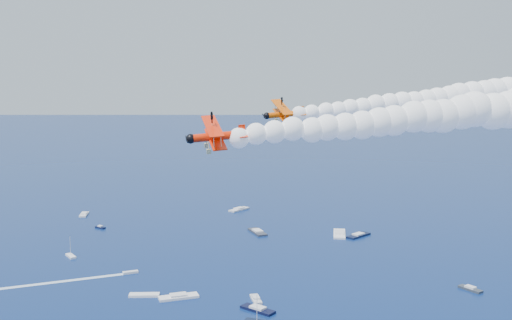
# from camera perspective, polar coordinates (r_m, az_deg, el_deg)

# --- Properties ---
(biplane_lead) EXTENTS (10.63, 12.17, 8.14)m
(biplane_lead) POSITION_cam_1_polar(r_m,az_deg,el_deg) (113.68, 2.72, 4.34)
(biplane_lead) COLOR #E75504
(biplane_trail) EXTENTS (10.94, 12.64, 8.33)m
(biplane_trail) POSITION_cam_1_polar(r_m,az_deg,el_deg) (84.08, -3.67, 2.24)
(biplane_trail) COLOR #FF2605
(smoke_trail_lead) EXTENTS (65.98, 44.50, 11.73)m
(smoke_trail_lead) POSITION_cam_1_polar(r_m,az_deg,el_deg) (126.11, 16.71, 5.47)
(smoke_trail_lead) COLOR white
(smoke_trail_trail) EXTENTS (65.80, 40.57, 11.73)m
(smoke_trail_trail) POSITION_cam_1_polar(r_m,az_deg,el_deg) (93.43, 15.95, 4.01)
(smoke_trail_trail) COLOR white
(spectator_boats) EXTENTS (222.93, 196.94, 0.70)m
(spectator_boats) POSITION_cam_1_polar(r_m,az_deg,el_deg) (193.66, 2.76, -10.93)
(spectator_boats) COLOR #292E37
(spectator_boats) RESTS_ON ground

